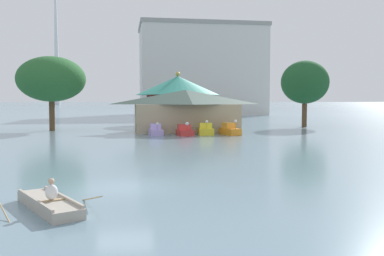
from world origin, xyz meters
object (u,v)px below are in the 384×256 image
pedal_boat_lavender (156,131)px  background_building_block (201,70)px  distant_broadcast_tower (56,12)px  green_roof_pavilion (178,97)px  pedal_boat_yellow (206,130)px  shoreline_tree_tall_left (51,79)px  boathouse (186,110)px  shoreline_tree_right (305,82)px  pedal_boat_red (185,131)px  rowboat_with_rower (49,203)px  pedal_boat_orange (230,130)px

pedal_boat_lavender → background_building_block: background_building_block is taller
distant_broadcast_tower → green_roof_pavilion: bearing=-78.4°
pedal_boat_yellow → shoreline_tree_tall_left: bearing=-113.5°
background_building_block → distant_broadcast_tower: size_ratio=0.18×
green_roof_pavilion → shoreline_tree_tall_left: (-17.51, -9.99, 2.17)m
boathouse → shoreline_tree_right: bearing=21.4°
pedal_boat_red → shoreline_tree_right: 24.08m
pedal_boat_lavender → distant_broadcast_tower: size_ratio=0.01×
pedal_boat_yellow → pedal_boat_red: bearing=-78.3°
pedal_boat_yellow → shoreline_tree_right: size_ratio=0.24×
green_roof_pavilion → boathouse: bearing=-93.3°
rowboat_with_rower → distant_broadcast_tower: 372.17m
rowboat_with_rower → pedal_boat_orange: (14.52, 31.38, 0.33)m
pedal_boat_orange → pedal_boat_yellow: bearing=-110.6°
pedal_boat_red → pedal_boat_yellow: size_ratio=1.17×
pedal_boat_red → background_building_block: 71.28m
pedal_boat_red → pedal_boat_orange: size_ratio=0.86×
pedal_boat_orange → background_building_block: (9.25, 68.78, 11.55)m
rowboat_with_rower → pedal_boat_orange: size_ratio=1.33×
pedal_boat_lavender → boathouse: (4.08, 4.61, 2.21)m
boathouse → pedal_boat_orange: bearing=-51.1°
rowboat_with_rower → pedal_boat_lavender: (6.19, 32.04, 0.29)m
shoreline_tree_tall_left → shoreline_tree_right: (35.35, 2.59, -0.06)m
pedal_boat_yellow → green_roof_pavilion: size_ratio=0.18×
green_roof_pavilion → shoreline_tree_right: (17.84, -7.40, 2.11)m
pedal_boat_lavender → pedal_boat_yellow: bearing=80.9°
pedal_boat_red → shoreline_tree_tall_left: 19.66m
boathouse → background_building_block: 65.60m
shoreline_tree_tall_left → shoreline_tree_right: size_ratio=0.98×
pedal_boat_orange → background_building_block: size_ratio=0.09×
green_roof_pavilion → distant_broadcast_tower: (-63.44, 308.95, 72.94)m
boathouse → shoreline_tree_tall_left: size_ratio=1.41×
background_building_block → distant_broadcast_tower: distant_broadcast_tower is taller
shoreline_tree_right → shoreline_tree_tall_left: bearing=-175.8°
pedal_boat_orange → shoreline_tree_right: shoreline_tree_right is taller
rowboat_with_rower → pedal_boat_red: pedal_boat_red is taller
green_roof_pavilion → pedal_boat_orange: bearing=-80.3°
pedal_boat_yellow → pedal_boat_orange: pedal_boat_orange is taller
rowboat_with_rower → pedal_boat_lavender: bearing=-38.0°
green_roof_pavilion → shoreline_tree_tall_left: bearing=-150.3°
rowboat_with_rower → pedal_boat_orange: bearing=-51.9°
green_roof_pavilion → pedal_boat_red: bearing=-95.0°
distant_broadcast_tower → rowboat_with_rower: bearing=-81.7°
pedal_boat_orange → background_building_block: 70.36m
pedal_boat_lavender → pedal_boat_red: 3.26m
rowboat_with_rower → pedal_boat_red: bearing=-43.7°
green_roof_pavilion → shoreline_tree_tall_left: size_ratio=1.38×
pedal_boat_yellow → background_building_block: (11.98, 68.55, 11.56)m
pedal_boat_red → background_building_block: (14.40, 68.84, 11.61)m
rowboat_with_rower → pedal_boat_red: (9.37, 31.32, 0.27)m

